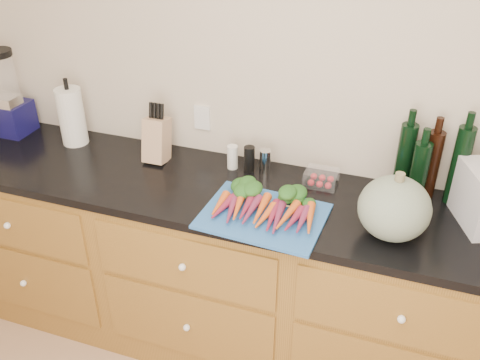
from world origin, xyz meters
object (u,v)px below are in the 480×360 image
at_px(cutting_board, 263,216).
at_px(carrots, 266,206).
at_px(knife_block, 157,140).
at_px(blender_appliance, 7,98).
at_px(squash, 394,208).
at_px(tomato_box, 321,178).
at_px(paper_towel, 72,117).

relative_size(cutting_board, carrots, 1.17).
bearing_deg(knife_block, blender_appliance, 178.83).
distance_m(squash, blender_appliance, 2.00).
height_order(cutting_board, blender_appliance, blender_appliance).
relative_size(blender_appliance, tomato_box, 3.08).
height_order(blender_appliance, knife_block, blender_appliance).
bearing_deg(blender_appliance, squash, -7.65).
bearing_deg(cutting_board, tomato_box, 62.92).
height_order(carrots, knife_block, knife_block).
relative_size(cutting_board, blender_appliance, 1.10).
distance_m(cutting_board, paper_towel, 1.16).
height_order(cutting_board, squash, squash).
xyz_separation_m(paper_towel, tomato_box, (1.28, 0.01, -0.11)).
distance_m(squash, paper_towel, 1.63).
bearing_deg(squash, carrots, -177.89).
relative_size(cutting_board, paper_towel, 1.69).
height_order(squash, blender_appliance, blender_appliance).
relative_size(knife_block, tomato_box, 1.46).
bearing_deg(blender_appliance, carrots, -10.87).
relative_size(cutting_board, knife_block, 2.32).
xyz_separation_m(cutting_board, squash, (0.50, 0.05, 0.12)).
bearing_deg(knife_block, paper_towel, 177.62).
relative_size(squash, paper_towel, 0.95).
height_order(blender_appliance, paper_towel, blender_appliance).
height_order(squash, knife_block, squash).
bearing_deg(squash, blender_appliance, 172.35).
xyz_separation_m(blender_appliance, paper_towel, (0.38, 0.00, -0.05)).
xyz_separation_m(cutting_board, carrots, (0.00, 0.03, 0.03)).
bearing_deg(tomato_box, blender_appliance, -179.57).
relative_size(squash, knife_block, 1.30).
bearing_deg(tomato_box, cutting_board, -117.08).
bearing_deg(carrots, squash, 2.11).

